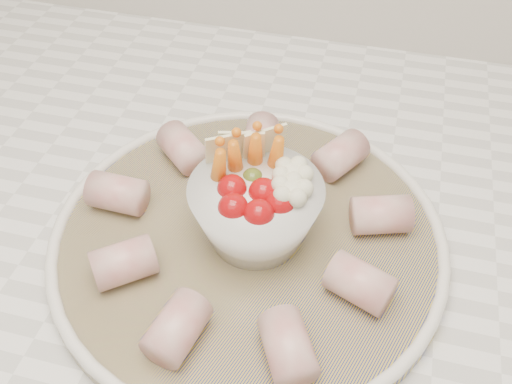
# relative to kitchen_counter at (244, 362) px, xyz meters

# --- Properties ---
(kitchen_counter) EXTENTS (2.04, 0.62, 0.92)m
(kitchen_counter) POSITION_rel_kitchen_counter_xyz_m (0.00, 0.00, 0.00)
(kitchen_counter) COLOR beige
(kitchen_counter) RESTS_ON ground
(serving_platter) EXTENTS (0.49, 0.49, 0.02)m
(serving_platter) POSITION_rel_kitchen_counter_xyz_m (0.04, -0.11, 0.47)
(serving_platter) COLOR navy
(serving_platter) RESTS_ON kitchen_counter
(veggie_bowl) EXTENTS (0.13, 0.13, 0.11)m
(veggie_bowl) POSITION_rel_kitchen_counter_xyz_m (0.05, -0.11, 0.51)
(veggie_bowl) COLOR white
(veggie_bowl) RESTS_ON serving_platter
(cured_meat_rolls) EXTENTS (0.32, 0.31, 0.04)m
(cured_meat_rolls) POSITION_rel_kitchen_counter_xyz_m (0.04, -0.11, 0.49)
(cured_meat_rolls) COLOR #BA5556
(cured_meat_rolls) RESTS_ON serving_platter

